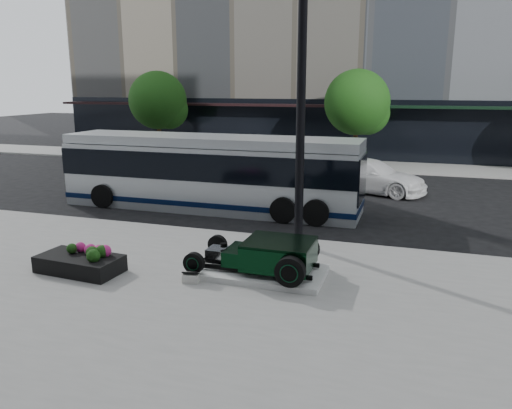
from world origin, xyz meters
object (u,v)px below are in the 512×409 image
(hot_rod, at_px, (271,254))
(flower_planter, at_px, (80,262))
(lamppost, at_px, (301,113))
(transit_bus, at_px, (210,172))
(white_sedan, at_px, (369,176))

(hot_rod, xyz_separation_m, flower_planter, (-4.83, -1.25, -0.32))
(flower_planter, bearing_deg, lamppost, 38.86)
(flower_planter, bearing_deg, transit_bus, 87.62)
(transit_bus, bearing_deg, flower_planter, -92.38)
(transit_bus, xyz_separation_m, white_sedan, (5.82, 5.22, -0.72))
(lamppost, distance_m, white_sedan, 9.88)
(lamppost, relative_size, flower_planter, 3.82)
(hot_rod, bearing_deg, white_sedan, 83.71)
(lamppost, height_order, transit_bus, lamppost)
(transit_bus, bearing_deg, white_sedan, 41.89)
(flower_planter, bearing_deg, white_sedan, 64.99)
(lamppost, relative_size, transit_bus, 0.71)
(hot_rod, xyz_separation_m, lamppost, (0.08, 2.71, 3.41))
(hot_rod, relative_size, transit_bus, 0.27)
(hot_rod, height_order, flower_planter, hot_rod)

